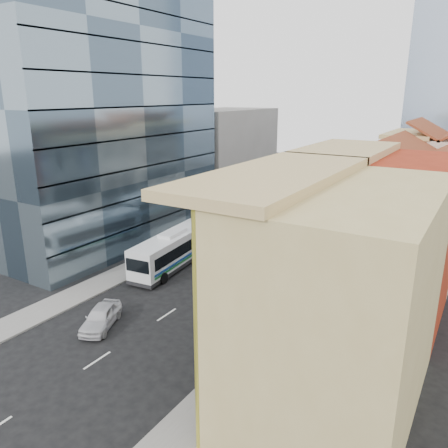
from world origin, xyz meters
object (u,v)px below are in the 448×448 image
Objects in this scene: bus_left_far at (270,220)px; shophouse_tan at (341,303)px; bus_right at (263,268)px; office_tower at (101,106)px; bus_left_near at (173,249)px; sedan_left at (101,317)px.

shophouse_tan is at bearing -53.38° from bus_left_far.
bus_right is at bearing 130.90° from shophouse_tan.
office_tower is 24.83m from bus_right.
office_tower reaches higher than bus_left_near.
bus_left_far is at bearing 63.84° from sedan_left.
shophouse_tan reaches higher than sedan_left.
bus_left_far is 14.54m from bus_right.
bus_right is (-10.25, 11.84, -4.48)m from shophouse_tan.
bus_right is at bearing -5.95° from office_tower.
office_tower is (-31.00, 14.00, 9.00)m from shophouse_tan.
bus_left_near is (11.50, -3.07, -13.16)m from office_tower.
sedan_left is at bearing -83.80° from bus_left_near.
shophouse_tan is 1.22× the size of bus_left_near.
sedan_left is at bearing -132.77° from bus_right.
shophouse_tan is 0.47× the size of office_tower.
bus_left_near reaches higher than bus_left_far.
bus_left_near reaches higher than sedan_left.
shophouse_tan is 16.29m from bus_right.
bus_right is 2.07× the size of sedan_left.
bus_left_far is at bearing 70.03° from bus_left_near.
shophouse_tan is 1.48× the size of bus_right.
bus_left_near is at bearing 170.50° from bus_right.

